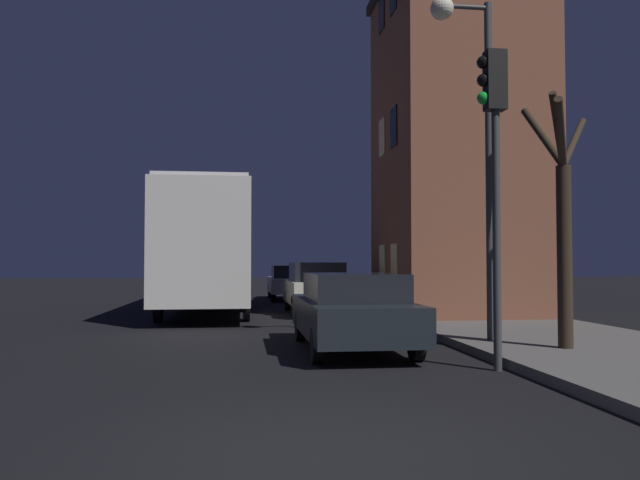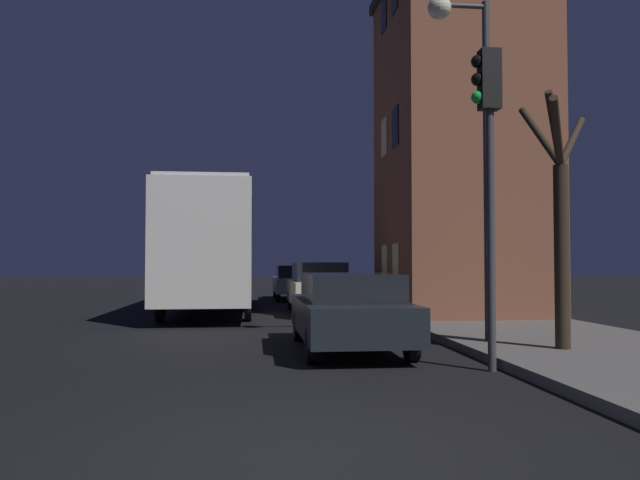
{
  "view_description": "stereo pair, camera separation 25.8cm",
  "coord_description": "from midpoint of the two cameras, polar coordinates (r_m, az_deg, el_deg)",
  "views": [
    {
      "loc": [
        -0.58,
        -5.23,
        1.6
      ],
      "look_at": [
        1.27,
        9.41,
        2.13
      ],
      "focal_mm": 35.0,
      "sensor_mm": 36.0,
      "label": 1
    },
    {
      "loc": [
        -0.32,
        -5.26,
        1.6
      ],
      "look_at": [
        1.27,
        9.41,
        2.13
      ],
      "focal_mm": 35.0,
      "sensor_mm": 36.0,
      "label": 2
    }
  ],
  "objects": [
    {
      "name": "traffic_light",
      "position": [
        9.72,
        14.86,
        8.7
      ],
      "size": [
        0.43,
        0.24,
        4.77
      ],
      "color": "#38383A",
      "rests_on": "ground"
    },
    {
      "name": "streetlamp",
      "position": [
        12.34,
        12.96,
        12.25
      ],
      "size": [
        1.19,
        0.44,
        6.45
      ],
      "color": "#38383A",
      "rests_on": "sidewalk"
    },
    {
      "name": "car_near_lane",
      "position": [
        11.43,
        2.29,
        -6.41
      ],
      "size": [
        1.8,
        4.42,
        1.4
      ],
      "color": "black",
      "rests_on": "ground"
    },
    {
      "name": "brick_building",
      "position": [
        18.63,
        12.03,
        8.72
      ],
      "size": [
        4.32,
        5.0,
        9.78
      ],
      "color": "brown",
      "rests_on": "sidewalk"
    },
    {
      "name": "car_far_lane",
      "position": [
        26.66,
        -2.91,
        -3.81
      ],
      "size": [
        1.86,
        4.33,
        1.46
      ],
      "color": "#B7BABF",
      "rests_on": "ground"
    },
    {
      "name": "car_mid_lane",
      "position": [
        19.44,
        -0.78,
        -4.32
      ],
      "size": [
        1.71,
        4.49,
        1.59
      ],
      "color": "beige",
      "rests_on": "ground"
    },
    {
      "name": "bare_tree",
      "position": [
        11.28,
        20.71,
        1.94
      ],
      "size": [
        1.73,
        2.18,
        4.23
      ],
      "color": "#2D2319",
      "rests_on": "sidewalk"
    },
    {
      "name": "ground_plane",
      "position": [
        5.5,
        -2.31,
        -18.98
      ],
      "size": [
        120.0,
        120.0,
        0.0
      ],
      "primitive_type": "plane",
      "color": "black"
    },
    {
      "name": "bus",
      "position": [
        20.61,
        -10.4,
        -0.17
      ],
      "size": [
        2.53,
        10.84,
        3.82
      ],
      "color": "beige",
      "rests_on": "ground"
    }
  ]
}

